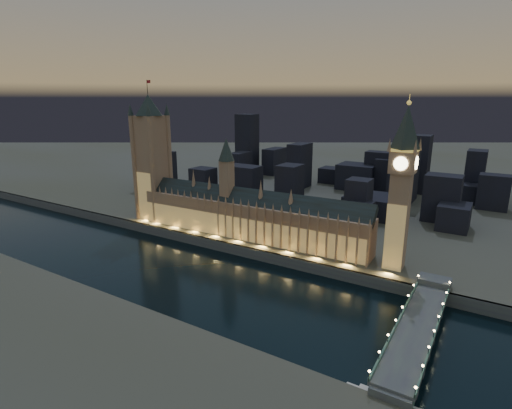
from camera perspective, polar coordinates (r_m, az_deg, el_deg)
The scene contains 9 objects.
ground_plane at distance 277.02m, azimuth -6.97°, elevation -10.01°, with size 2000.00×2000.00×0.00m, color black.
north_bank at distance 740.78m, azimuth 18.95°, elevation 5.46°, with size 2000.00×960.00×8.00m, color #48492F.
embankment_wall at distance 305.73m, azimuth -2.19°, elevation -6.62°, with size 2000.00×2.50×8.00m, color #464450.
palace_of_westminster at distance 318.92m, azimuth -1.34°, elevation -1.44°, with size 202.00×25.11×78.00m.
victoria_tower at distance 374.63m, azimuth -14.70°, elevation 7.27°, with size 31.68×31.68×123.54m.
elizabeth_tower at distance 265.81m, azimuth 20.15°, elevation 3.93°, with size 18.00×18.00×110.72m.
westminster_bridge at distance 222.22m, azimuth 22.15°, elevation -16.08°, with size 17.91×113.00×15.90m.
river_boat at distance 180.59m, azimuth 17.77°, elevation -25.42°, with size 38.53×9.47×4.50m.
city_backdrop at distance 468.84m, azimuth 15.11°, elevation 3.91°, with size 478.83×215.63×85.72m.
Camera 1 is at (158.75, -194.74, 116.66)m, focal length 28.00 mm.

